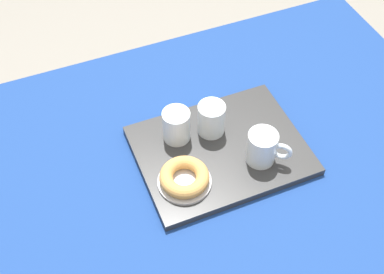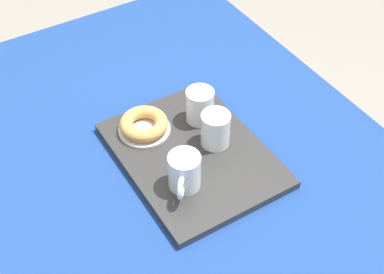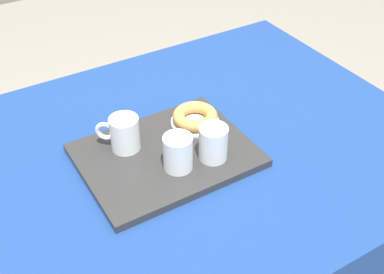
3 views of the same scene
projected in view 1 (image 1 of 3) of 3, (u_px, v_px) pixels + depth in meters
name	position (u px, v px, depth m)	size (l,w,h in m)	color
dining_table	(214.00, 182.00, 1.35)	(1.38, 0.98, 0.74)	navy
serving_tray	(220.00, 150.00, 1.29)	(0.42, 0.32, 0.02)	#2D2D2D
tea_mug_left	(262.00, 148.00, 1.23)	(0.10, 0.09, 0.09)	white
water_glass_near	(211.00, 120.00, 1.29)	(0.07, 0.07, 0.09)	white
water_glass_far	(176.00, 127.00, 1.27)	(0.07, 0.07, 0.09)	white
donut_plate_left	(184.00, 182.00, 1.21)	(0.13, 0.13, 0.01)	silver
sugar_donut_left	(184.00, 177.00, 1.20)	(0.12, 0.12, 0.03)	tan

